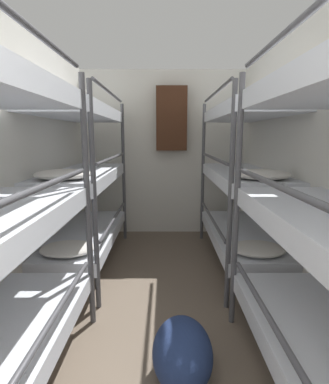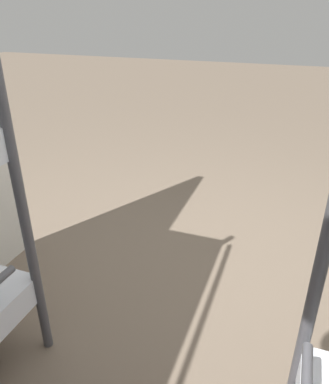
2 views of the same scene
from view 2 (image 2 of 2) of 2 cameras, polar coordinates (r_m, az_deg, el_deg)
ground_plane at (r=2.24m, az=4.03°, el=-15.44°), size 20.00×20.00×0.00m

